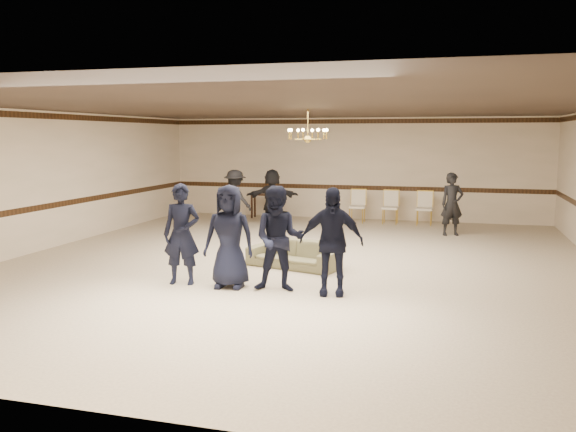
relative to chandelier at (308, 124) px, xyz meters
name	(u,v)px	position (x,y,z in m)	size (l,w,h in m)	color
room	(296,186)	(0.00, -1.00, -1.28)	(12.01, 14.01, 3.21)	beige
chair_rail	(352,187)	(0.00, 5.99, -1.88)	(12.00, 0.02, 0.14)	#382110
crown_molding	(353,121)	(0.00, 5.99, 0.21)	(12.00, 0.02, 0.14)	#382110
chandelier	(308,124)	(0.00, 0.00, 0.00)	(0.94, 0.94, 0.89)	gold
boy_a	(182,234)	(-1.50, -3.21, -1.98)	(0.66, 0.43, 1.80)	black
boy_b	(229,236)	(-0.60, -3.21, -1.98)	(0.88, 0.57, 1.80)	black
boy_c	(279,239)	(0.30, -3.21, -1.98)	(0.87, 0.68, 1.80)	black
boy_d	(331,241)	(1.20, -3.21, -1.98)	(1.05, 0.44, 1.80)	black
settee	(294,254)	(0.06, -1.39, -2.60)	(1.86, 0.73, 0.54)	#656043
adult_left	(235,199)	(-2.92, 3.18, -2.04)	(1.08, 0.62, 1.67)	black
adult_mid	(272,197)	(-2.02, 3.88, -2.04)	(1.55, 0.49, 1.67)	black
adult_right	(452,204)	(3.08, 3.48, -2.04)	(0.61, 0.40, 1.67)	black
banquet_chair_left	(357,206)	(0.30, 5.16, -2.38)	(0.48, 0.48, 0.99)	silver
banquet_chair_mid	(390,207)	(1.30, 5.16, -2.38)	(0.48, 0.48, 0.99)	silver
banquet_chair_right	(424,209)	(2.30, 5.16, -2.38)	(0.48, 0.48, 0.99)	silver
console_table	(266,206)	(-2.70, 5.36, -2.48)	(0.94, 0.40, 0.79)	#331B11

